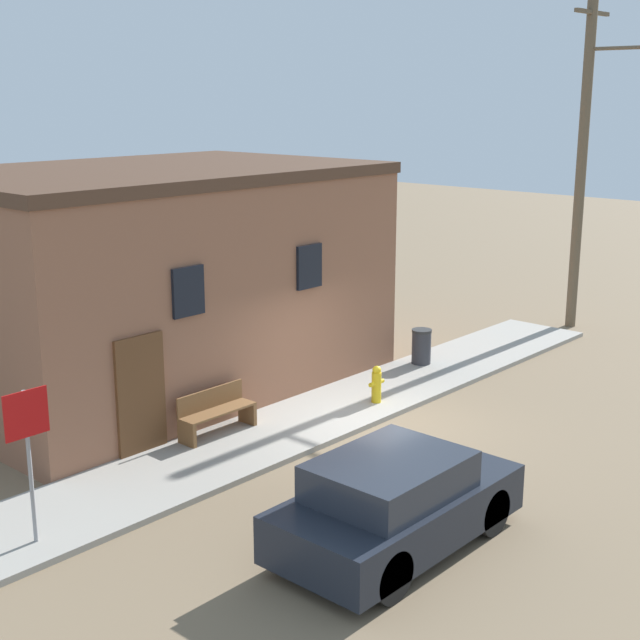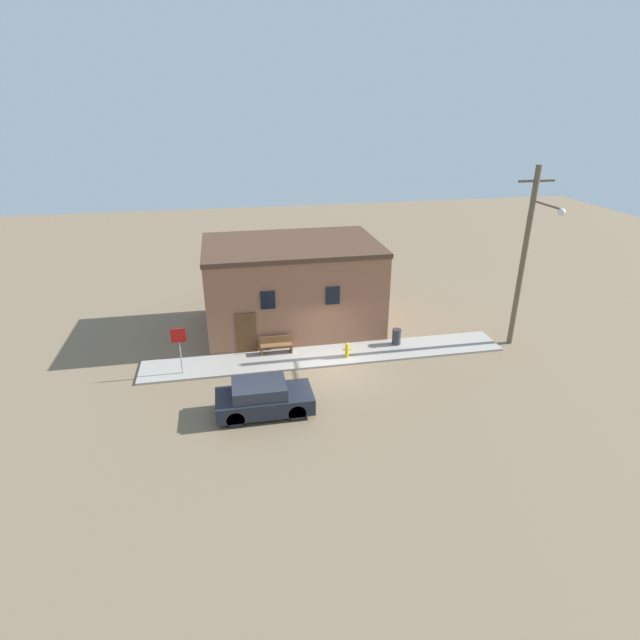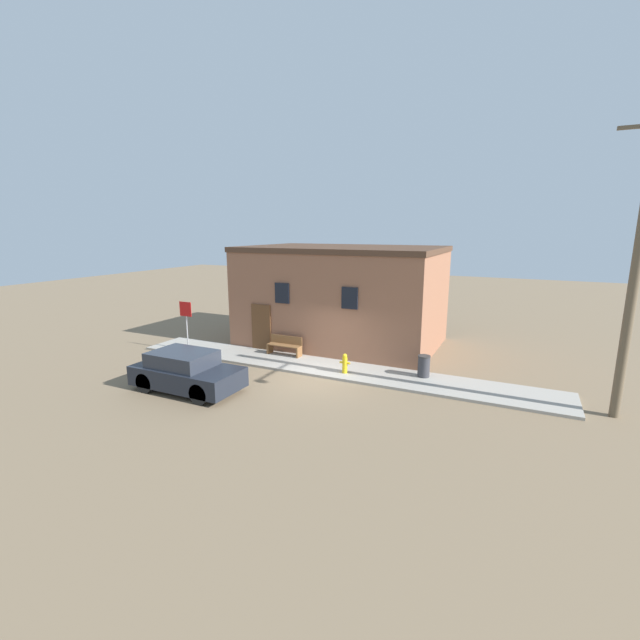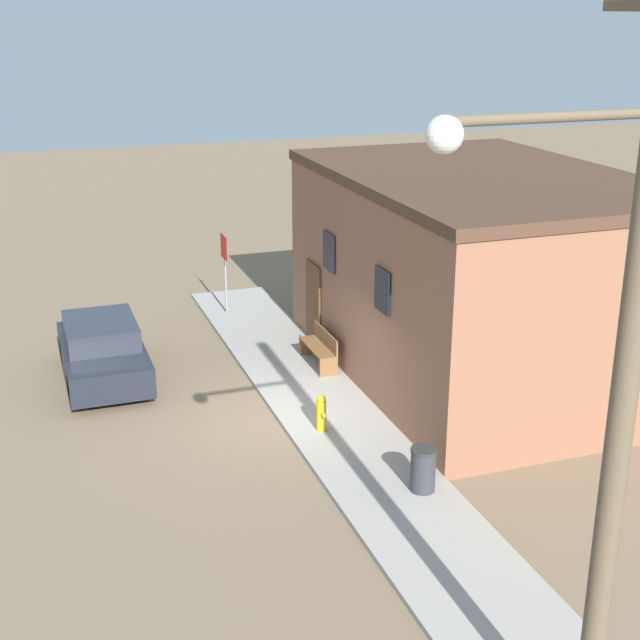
# 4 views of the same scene
# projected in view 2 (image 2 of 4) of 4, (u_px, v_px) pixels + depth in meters

# --- Properties ---
(ground_plane) EXTENTS (80.00, 80.00, 0.00)m
(ground_plane) POSITION_uv_depth(u_px,v_px,m) (331.00, 367.00, 23.60)
(ground_plane) COLOR #7A664C
(sidewalk) EXTENTS (17.73, 2.16, 0.10)m
(sidewalk) POSITION_uv_depth(u_px,v_px,m) (326.00, 356.00, 24.55)
(sidewalk) COLOR #9E998E
(sidewalk) RESTS_ON ground
(brick_building) EXTENTS (9.21, 6.17, 4.74)m
(brick_building) POSITION_uv_depth(u_px,v_px,m) (292.00, 285.00, 27.12)
(brick_building) COLOR #8E5B42
(brick_building) RESTS_ON ground
(fire_hydrant) EXTENTS (0.42, 0.20, 0.77)m
(fire_hydrant) POSITION_uv_depth(u_px,v_px,m) (347.00, 350.00, 24.17)
(fire_hydrant) COLOR gold
(fire_hydrant) RESTS_ON sidewalk
(stop_sign) EXTENTS (0.66, 0.06, 2.23)m
(stop_sign) POSITION_uv_depth(u_px,v_px,m) (179.00, 342.00, 22.26)
(stop_sign) COLOR gray
(stop_sign) RESTS_ON sidewalk
(bench) EXTENTS (1.56, 0.44, 0.83)m
(bench) POSITION_uv_depth(u_px,v_px,m) (276.00, 345.00, 24.60)
(bench) COLOR brown
(bench) RESTS_ON sidewalk
(trash_bin) EXTENTS (0.47, 0.47, 0.82)m
(trash_bin) POSITION_uv_depth(u_px,v_px,m) (397.00, 337.00, 25.47)
(trash_bin) COLOR #333338
(trash_bin) RESTS_ON sidewalk
(utility_pole) EXTENTS (1.80, 2.41, 8.93)m
(utility_pole) POSITION_uv_depth(u_px,v_px,m) (526.00, 255.00, 23.97)
(utility_pole) COLOR brown
(utility_pole) RESTS_ON ground
(parked_car) EXTENTS (3.85, 1.80, 1.39)m
(parked_car) POSITION_uv_depth(u_px,v_px,m) (263.00, 398.00, 19.90)
(parked_car) COLOR black
(parked_car) RESTS_ON ground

